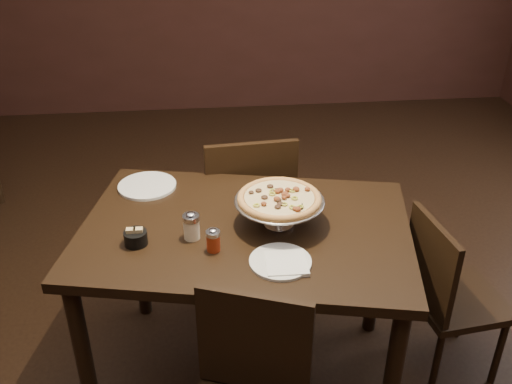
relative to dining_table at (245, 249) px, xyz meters
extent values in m
cube|color=black|center=(0.01, 0.01, -0.73)|extent=(6.00, 7.00, 0.02)
cube|color=black|center=(0.00, 0.00, 0.09)|extent=(1.49, 1.15, 0.04)
cylinder|color=black|center=(-0.67, -0.24, -0.33)|extent=(0.07, 0.07, 0.79)
cylinder|color=black|center=(-0.51, 0.50, -0.33)|extent=(0.07, 0.07, 0.79)
cylinder|color=black|center=(0.67, 0.24, -0.33)|extent=(0.07, 0.07, 0.79)
cylinder|color=silver|center=(0.14, 0.00, 0.11)|extent=(0.12, 0.12, 0.01)
cylinder|color=silver|center=(0.14, 0.00, 0.17)|extent=(0.03, 0.03, 0.10)
cylinder|color=silver|center=(0.14, 0.00, 0.22)|extent=(0.09, 0.09, 0.01)
cylinder|color=#A8A9AE|center=(0.14, 0.00, 0.22)|extent=(0.35, 0.35, 0.01)
torus|color=#A8A9AE|center=(0.14, 0.00, 0.22)|extent=(0.36, 0.36, 0.01)
cylinder|color=#99622E|center=(0.14, 0.00, 0.23)|extent=(0.33, 0.33, 0.01)
torus|color=#99622E|center=(0.14, 0.00, 0.23)|extent=(0.34, 0.34, 0.03)
cylinder|color=tan|center=(0.14, 0.00, 0.24)|extent=(0.28, 0.28, 0.01)
cylinder|color=#F7E9C0|center=(-0.21, -0.06, 0.15)|extent=(0.06, 0.06, 0.08)
cylinder|color=silver|center=(-0.21, -0.06, 0.20)|extent=(0.07, 0.07, 0.02)
ellipsoid|color=silver|center=(-0.21, -0.06, 0.22)|extent=(0.04, 0.04, 0.01)
cylinder|color=maroon|center=(-0.13, -0.15, 0.14)|extent=(0.05, 0.05, 0.07)
cylinder|color=silver|center=(-0.13, -0.15, 0.19)|extent=(0.06, 0.06, 0.02)
ellipsoid|color=silver|center=(-0.13, -0.15, 0.20)|extent=(0.03, 0.03, 0.01)
cylinder|color=black|center=(-0.43, -0.08, 0.14)|extent=(0.09, 0.09, 0.06)
cube|color=tan|center=(-0.45, -0.08, 0.15)|extent=(0.04, 0.03, 0.06)
cube|color=tan|center=(-0.42, -0.08, 0.15)|extent=(0.04, 0.03, 0.06)
cube|color=white|center=(0.13, -0.28, 0.12)|extent=(0.15, 0.15, 0.02)
cylinder|color=white|center=(-0.42, 0.38, 0.12)|extent=(0.26, 0.26, 0.01)
cylinder|color=white|center=(0.11, -0.26, 0.12)|extent=(0.23, 0.23, 0.01)
cone|color=silver|center=(0.22, -0.05, 0.23)|extent=(0.14, 0.14, 0.00)
cylinder|color=black|center=(0.22, -0.05, 0.23)|extent=(0.05, 0.13, 0.02)
cube|color=black|center=(0.06, 0.70, -0.26)|extent=(0.49, 0.49, 0.04)
cube|color=black|center=(0.08, 0.50, 0.01)|extent=(0.46, 0.07, 0.48)
cylinder|color=black|center=(0.23, 0.90, -0.50)|extent=(0.04, 0.04, 0.44)
cylinder|color=black|center=(-0.14, 0.87, -0.50)|extent=(0.04, 0.04, 0.44)
cylinder|color=black|center=(0.26, 0.53, -0.50)|extent=(0.04, 0.04, 0.44)
cylinder|color=black|center=(-0.11, 0.51, -0.50)|extent=(0.04, 0.04, 0.44)
cube|color=black|center=(-0.01, -0.48, -0.06)|extent=(0.39, 0.17, 0.43)
cube|color=black|center=(0.96, -0.04, -0.33)|extent=(0.43, 0.43, 0.04)
cube|color=black|center=(0.79, -0.06, -0.10)|extent=(0.07, 0.39, 0.40)
cylinder|color=black|center=(1.14, -0.17, -0.53)|extent=(0.03, 0.03, 0.38)
cylinder|color=black|center=(1.10, 0.14, -0.53)|extent=(0.03, 0.03, 0.38)
cylinder|color=black|center=(0.83, -0.21, -0.53)|extent=(0.03, 0.03, 0.38)
cylinder|color=black|center=(0.79, 0.10, -0.53)|extent=(0.03, 0.03, 0.38)
camera|label=1|loc=(-0.16, -1.94, 1.37)|focal=40.00mm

